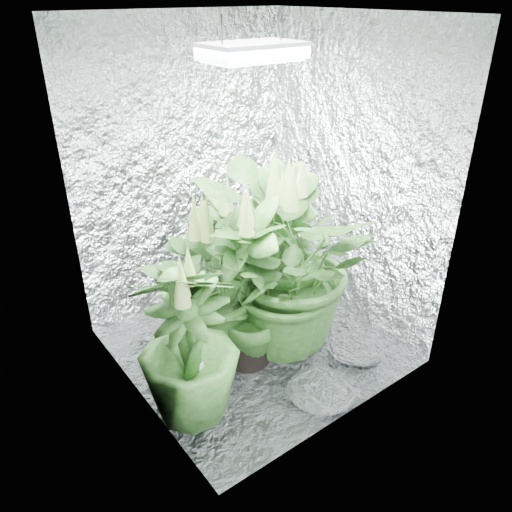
{
  "coord_description": "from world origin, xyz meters",
  "views": [
    {
      "loc": [
        -1.58,
        -2.13,
        2.1
      ],
      "look_at": [
        0.02,
        0.0,
        0.67
      ],
      "focal_mm": 35.0,
      "sensor_mm": 36.0,
      "label": 1
    }
  ],
  "objects_px": {
    "plant_b": "(223,246)",
    "plant_d": "(188,344)",
    "grow_lamp": "(253,52)",
    "plant_c": "(282,253)",
    "plant_a": "(214,282)",
    "plant_e": "(291,266)",
    "plant_f": "(248,288)",
    "circulation_fan": "(265,262)"
  },
  "relations": [
    {
      "from": "grow_lamp",
      "to": "plant_b",
      "type": "relative_size",
      "value": 0.54
    },
    {
      "from": "grow_lamp",
      "to": "circulation_fan",
      "type": "relative_size",
      "value": 1.32
    },
    {
      "from": "grow_lamp",
      "to": "plant_e",
      "type": "height_order",
      "value": "grow_lamp"
    },
    {
      "from": "plant_d",
      "to": "circulation_fan",
      "type": "relative_size",
      "value": 2.75
    },
    {
      "from": "plant_a",
      "to": "plant_f",
      "type": "relative_size",
      "value": 0.95
    },
    {
      "from": "plant_b",
      "to": "circulation_fan",
      "type": "bearing_deg",
      "value": -1.08
    },
    {
      "from": "plant_d",
      "to": "plant_e",
      "type": "bearing_deg",
      "value": 9.53
    },
    {
      "from": "plant_a",
      "to": "plant_c",
      "type": "height_order",
      "value": "plant_c"
    },
    {
      "from": "plant_b",
      "to": "plant_d",
      "type": "distance_m",
      "value": 1.24
    },
    {
      "from": "plant_b",
      "to": "plant_f",
      "type": "xyz_separation_m",
      "value": [
        -0.31,
        -0.74,
        0.12
      ]
    },
    {
      "from": "plant_e",
      "to": "plant_f",
      "type": "bearing_deg",
      "value": 171.5
    },
    {
      "from": "circulation_fan",
      "to": "plant_a",
      "type": "bearing_deg",
      "value": -124.5
    },
    {
      "from": "plant_a",
      "to": "plant_c",
      "type": "bearing_deg",
      "value": -4.38
    },
    {
      "from": "plant_c",
      "to": "plant_a",
      "type": "bearing_deg",
      "value": 175.62
    },
    {
      "from": "plant_d",
      "to": "plant_e",
      "type": "xyz_separation_m",
      "value": [
        0.81,
        0.14,
        0.13
      ]
    },
    {
      "from": "plant_d",
      "to": "circulation_fan",
      "type": "bearing_deg",
      "value": 36.79
    },
    {
      "from": "plant_c",
      "to": "plant_d",
      "type": "xyz_separation_m",
      "value": [
        -0.93,
        -0.37,
        -0.08
      ]
    },
    {
      "from": "plant_e",
      "to": "plant_f",
      "type": "relative_size",
      "value": 1.14
    },
    {
      "from": "plant_b",
      "to": "plant_d",
      "type": "bearing_deg",
      "value": -131.98
    },
    {
      "from": "plant_b",
      "to": "plant_d",
      "type": "height_order",
      "value": "plant_d"
    },
    {
      "from": "plant_e",
      "to": "plant_c",
      "type": "bearing_deg",
      "value": 62.55
    },
    {
      "from": "plant_a",
      "to": "plant_f",
      "type": "height_order",
      "value": "plant_f"
    },
    {
      "from": "plant_f",
      "to": "plant_b",
      "type": "bearing_deg",
      "value": 66.92
    },
    {
      "from": "plant_b",
      "to": "plant_d",
      "type": "relative_size",
      "value": 0.89
    },
    {
      "from": "plant_d",
      "to": "grow_lamp",
      "type": "bearing_deg",
      "value": 23.95
    },
    {
      "from": "plant_a",
      "to": "circulation_fan",
      "type": "relative_size",
      "value": 2.92
    },
    {
      "from": "grow_lamp",
      "to": "circulation_fan",
      "type": "height_order",
      "value": "grow_lamp"
    },
    {
      "from": "plant_a",
      "to": "plant_d",
      "type": "distance_m",
      "value": 0.59
    },
    {
      "from": "plant_e",
      "to": "plant_f",
      "type": "height_order",
      "value": "plant_e"
    },
    {
      "from": "plant_d",
      "to": "plant_a",
      "type": "bearing_deg",
      "value": 44.42
    },
    {
      "from": "grow_lamp",
      "to": "plant_c",
      "type": "relative_size",
      "value": 0.42
    },
    {
      "from": "plant_b",
      "to": "circulation_fan",
      "type": "xyz_separation_m",
      "value": [
        0.39,
        -0.01,
        -0.26
      ]
    },
    {
      "from": "grow_lamp",
      "to": "plant_b",
      "type": "xyz_separation_m",
      "value": [
        0.2,
        0.64,
        -1.41
      ]
    },
    {
      "from": "plant_d",
      "to": "plant_f",
      "type": "relative_size",
      "value": 0.9
    },
    {
      "from": "circulation_fan",
      "to": "plant_b",
      "type": "bearing_deg",
      "value": -157.63
    },
    {
      "from": "plant_b",
      "to": "plant_c",
      "type": "relative_size",
      "value": 0.78
    },
    {
      "from": "plant_a",
      "to": "plant_f",
      "type": "xyz_separation_m",
      "value": [
        0.09,
        -0.23,
        0.04
      ]
    },
    {
      "from": "plant_d",
      "to": "plant_f",
      "type": "bearing_deg",
      "value": 19.45
    },
    {
      "from": "grow_lamp",
      "to": "plant_e",
      "type": "bearing_deg",
      "value": -37.97
    },
    {
      "from": "plant_c",
      "to": "plant_d",
      "type": "relative_size",
      "value": 1.15
    },
    {
      "from": "plant_f",
      "to": "circulation_fan",
      "type": "height_order",
      "value": "plant_f"
    },
    {
      "from": "plant_a",
      "to": "plant_e",
      "type": "height_order",
      "value": "plant_e"
    }
  ]
}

